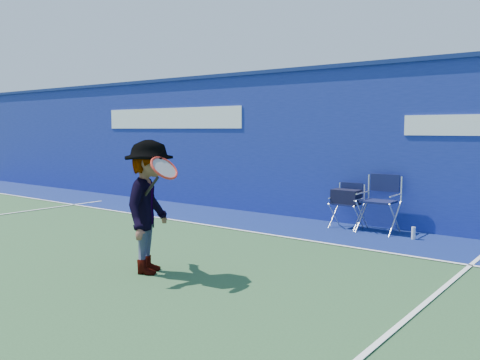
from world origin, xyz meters
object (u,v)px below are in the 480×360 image
Objects in this scene: directors_chair_left at (346,210)px; water_bottle at (413,233)px; directors_chair_right at (379,214)px; tennis_player at (150,207)px.

directors_chair_left reaches higher than water_bottle.
directors_chair_right is at bearing 0.94° from directors_chair_left.
tennis_player is (-2.02, -3.99, 0.74)m from water_bottle.
directors_chair_left is at bearing -179.06° from directors_chair_right.
directors_chair_left is 3.88× the size of water_bottle.
directors_chair_left is 4.30m from tennis_player.
directors_chair_right is 4.45m from tennis_player.
directors_chair_right is 0.60× the size of tennis_player.
tennis_player reaches higher than directors_chair_left.
tennis_player is at bearing -116.81° from water_bottle.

